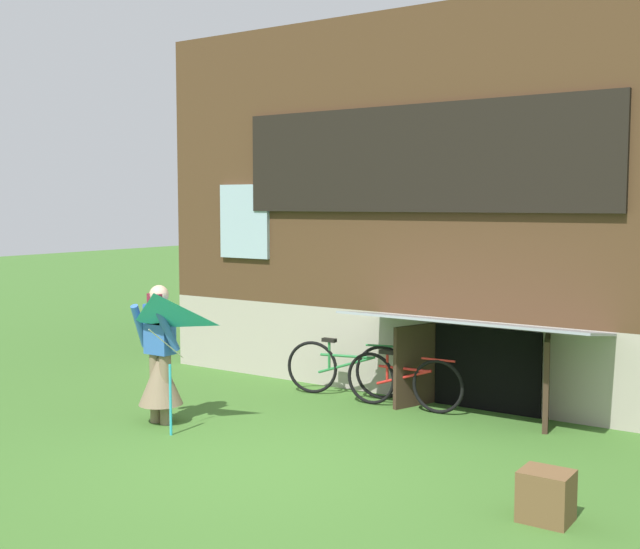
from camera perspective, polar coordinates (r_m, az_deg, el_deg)
name	(u,v)px	position (r m, az deg, el deg)	size (l,w,h in m)	color
ground_plane	(278,459)	(8.34, -3.01, -13.00)	(60.00, 60.00, 0.00)	#3D6B28
log_house	(483,206)	(12.53, 11.56, 4.83)	(8.46, 5.63, 5.11)	#ADA393
person	(160,365)	(9.63, -11.35, -6.38)	(0.61, 0.52, 1.64)	#7F6B51
kite	(155,326)	(8.88, -11.72, -3.63)	(0.91, 0.92, 1.51)	#2DB2CC
bicycle_red	(403,381)	(10.22, 5.97, -7.57)	(1.60, 0.15, 0.73)	black
bicycle_green	(346,369)	(10.82, 1.88, -6.72)	(1.66, 0.46, 0.77)	black
wooden_crate	(546,496)	(7.01, 15.83, -14.95)	(0.41, 0.35, 0.42)	brown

